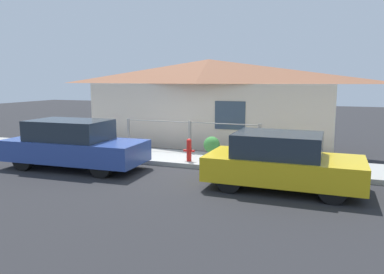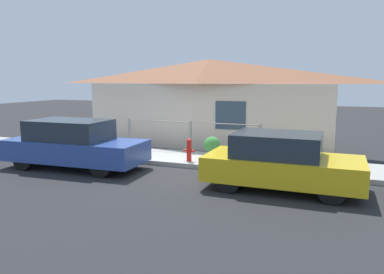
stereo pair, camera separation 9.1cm
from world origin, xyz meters
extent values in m
plane|color=#262628|center=(0.00, 0.00, 0.00)|extent=(60.00, 60.00, 0.00)
cube|color=#9E9E99|center=(0.00, 0.99, 0.07)|extent=(24.00, 1.98, 0.14)
cube|color=beige|center=(0.00, 2.82, 1.23)|extent=(9.31, 0.12, 2.46)
cube|color=#384756|center=(1.16, 2.75, 1.35)|extent=(1.10, 0.04, 1.00)
pyramid|color=#A36647|center=(0.00, 3.86, 2.92)|extent=(9.71, 2.20, 0.92)
cylinder|color=gray|center=(-2.40, 1.83, 0.67)|extent=(0.10, 0.10, 1.07)
cylinder|color=gray|center=(0.00, 1.83, 0.67)|extent=(0.10, 0.10, 1.07)
cylinder|color=gray|center=(2.40, 1.83, 0.67)|extent=(0.10, 0.10, 1.07)
cylinder|color=gray|center=(0.00, 1.83, 1.15)|extent=(4.80, 0.03, 0.03)
cube|color=#2D4793|center=(-2.48, -1.14, 0.55)|extent=(4.21, 1.78, 0.61)
cube|color=#232D38|center=(-2.64, -1.15, 1.14)|extent=(2.34, 1.52, 0.58)
cylinder|color=black|center=(-1.22, -0.40, 0.32)|extent=(0.65, 0.22, 0.64)
cylinder|color=black|center=(-1.16, -1.79, 0.32)|extent=(0.65, 0.22, 0.64)
cylinder|color=black|center=(-3.79, -0.50, 0.32)|extent=(0.65, 0.22, 0.64)
cylinder|color=black|center=(-3.74, -1.89, 0.32)|extent=(0.65, 0.22, 0.64)
cube|color=gold|center=(3.52, -1.14, 0.51)|extent=(3.65, 1.77, 0.58)
cube|color=#232D38|center=(3.37, -1.14, 1.07)|extent=(2.01, 1.55, 0.55)
cylinder|color=black|center=(4.65, -0.40, 0.30)|extent=(0.59, 0.20, 0.59)
cylinder|color=black|center=(4.64, -1.90, 0.30)|extent=(0.59, 0.20, 0.59)
cylinder|color=black|center=(2.40, -0.38, 0.30)|extent=(0.59, 0.20, 0.59)
cylinder|color=black|center=(2.39, -1.89, 0.30)|extent=(0.59, 0.20, 0.59)
cylinder|color=red|center=(0.53, 0.37, 0.43)|extent=(0.15, 0.15, 0.59)
sphere|color=red|center=(0.53, 0.37, 0.76)|extent=(0.16, 0.16, 0.16)
cylinder|color=red|center=(0.42, 0.37, 0.46)|extent=(0.14, 0.07, 0.07)
cylinder|color=red|center=(0.64, 0.37, 0.46)|extent=(0.14, 0.07, 0.07)
cylinder|color=slate|center=(0.94, 1.36, 0.23)|extent=(0.20, 0.20, 0.17)
sphere|color=#387F38|center=(0.94, 1.36, 0.51)|extent=(0.53, 0.53, 0.53)
camera|label=1|loc=(4.53, -10.06, 2.59)|focal=35.00mm
camera|label=2|loc=(4.62, -10.03, 2.59)|focal=35.00mm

